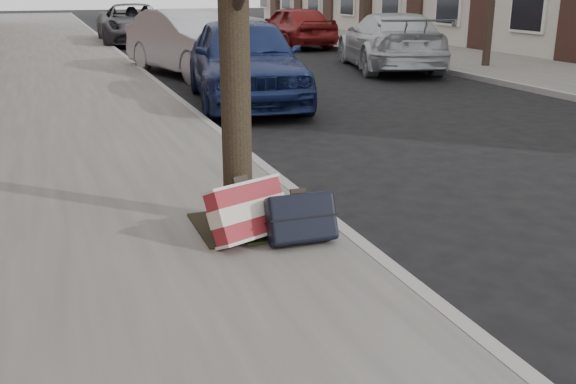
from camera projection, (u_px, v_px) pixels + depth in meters
name	position (u px, v px, depth m)	size (l,w,h in m)	color
ground	(529.00, 258.00, 5.14)	(120.00, 120.00, 0.00)	black
near_sidewalk	(36.00, 65.00, 17.26)	(5.00, 70.00, 0.12)	gray
far_sidewalk	(409.00, 50.00, 21.09)	(4.00, 70.00, 0.12)	gray
dirt_patch	(246.00, 224.00, 5.50)	(0.85, 0.85, 0.01)	black
suitcase_red	(248.00, 211.00, 5.10)	(0.64, 0.18, 0.46)	maroon
suitcase_navy	(301.00, 218.00, 5.05)	(0.55, 0.18, 0.39)	black
car_near_front	(245.00, 60.00, 11.73)	(1.86, 4.64, 1.58)	navy
car_near_mid	(193.00, 43.00, 15.39)	(1.65, 4.72, 1.56)	#A7A8AE
car_near_back	(134.00, 24.00, 23.83)	(2.43, 5.27, 1.46)	#3A393F
car_far_front	(390.00, 41.00, 16.50)	(2.02, 4.97, 1.44)	#B4B9BD
car_far_back	(293.00, 26.00, 22.57)	(1.71, 4.25, 1.45)	maroon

